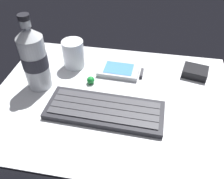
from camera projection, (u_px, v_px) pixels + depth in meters
ground_plane at (112, 101)px, 63.72cm from camera, size 64.00×48.00×2.80cm
keyboard at (105, 110)px, 58.85cm from camera, size 29.32×11.88×1.70cm
handheld_device at (121, 70)px, 71.14cm from camera, size 13.01×8.06×1.50cm
juice_cup at (74, 55)px, 71.69cm from camera, size 6.40×6.40×8.50cm
water_bottle at (34, 58)px, 61.33cm from camera, size 6.73×6.73×20.80cm
charger_block at (195, 72)px, 69.83cm from camera, size 8.02×6.95×2.40cm
trackball_mouse at (91, 80)px, 67.11cm from camera, size 2.20×2.20×2.20cm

